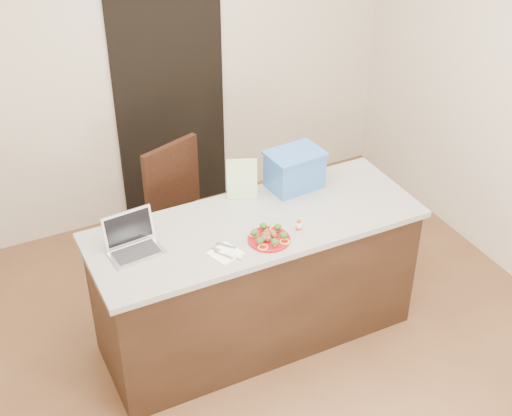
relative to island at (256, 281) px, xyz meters
name	(u,v)px	position (x,y,z in m)	size (l,w,h in m)	color
ground	(273,357)	(0.00, -0.25, -0.46)	(4.00, 4.00, 0.00)	brown
room_shell	(277,138)	(0.00, -0.25, 1.16)	(4.00, 4.00, 4.00)	white
doorway	(170,98)	(0.10, 1.73, 0.54)	(0.90, 0.02, 2.00)	black
island	(256,281)	(0.00, 0.00, 0.00)	(2.06, 0.76, 0.92)	black
plate	(269,239)	(-0.01, -0.20, 0.47)	(0.25, 0.25, 0.02)	maroon
meatballs	(268,235)	(-0.02, -0.20, 0.49)	(0.10, 0.10, 0.04)	brown
broccoli	(269,234)	(-0.01, -0.20, 0.51)	(0.20, 0.22, 0.04)	#1D4412
pepper_rings	(269,238)	(-0.01, -0.20, 0.48)	(0.21, 0.21, 0.01)	yellow
napkin	(225,253)	(-0.30, -0.20, 0.46)	(0.16, 0.16, 0.01)	white
fork	(221,252)	(-0.32, -0.19, 0.47)	(0.08, 0.16, 0.00)	#B9B9BE
knife	(231,253)	(-0.27, -0.22, 0.47)	(0.09, 0.21, 0.01)	white
yogurt_bottle	(299,227)	(0.19, -0.20, 0.49)	(0.04, 0.04, 0.08)	beige
laptop	(132,240)	(-0.75, 0.08, 0.52)	(0.32, 0.26, 0.21)	silver
leaflet	(242,179)	(0.04, 0.29, 0.59)	(0.19, 0.00, 0.27)	white
blue_box	(295,169)	(0.41, 0.26, 0.59)	(0.37, 0.28, 0.25)	#3064AE
chair	(179,209)	(-0.21, 0.80, 0.14)	(0.60, 0.61, 1.06)	black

